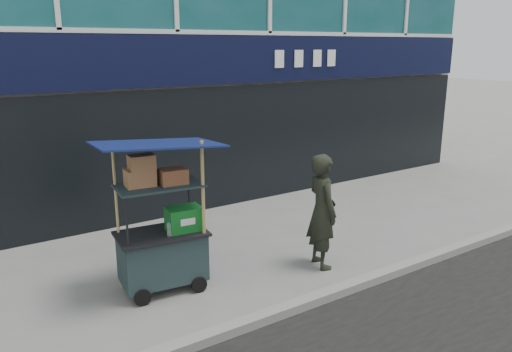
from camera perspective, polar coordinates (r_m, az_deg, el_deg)
ground at (r=6.78m, az=6.55°, el=-13.28°), size 80.00×80.00×0.00m
curb at (r=6.62m, az=7.71°, el=-13.47°), size 80.00×0.18×0.12m
vendor_cart at (r=6.71m, az=-10.60°, el=-6.95°), size 1.63×1.23×2.07m
vendor_man at (r=7.29m, az=7.56°, el=-3.99°), size 0.54×0.69×1.70m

